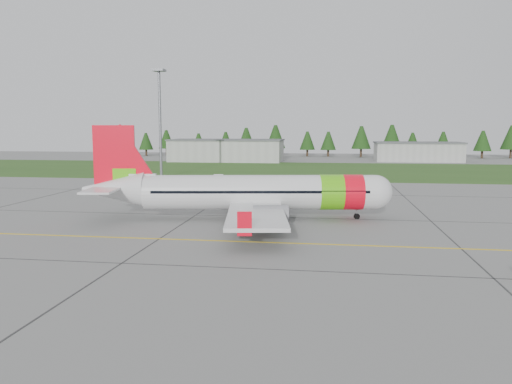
# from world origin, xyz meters

# --- Properties ---
(ground) EXTENTS (320.00, 320.00, 0.00)m
(ground) POSITION_xyz_m (0.00, 0.00, 0.00)
(ground) COLOR gray
(ground) RESTS_ON ground
(aircraft) EXTENTS (32.37, 30.14, 9.84)m
(aircraft) POSITION_xyz_m (-8.41, 18.47, 2.84)
(aircraft) COLOR silver
(aircraft) RESTS_ON ground
(service_van) EXTENTS (1.98, 1.92, 4.60)m
(service_van) POSITION_xyz_m (-19.55, 52.15, 2.30)
(service_van) COLOR white
(service_van) RESTS_ON ground
(grass_strip) EXTENTS (320.00, 50.00, 0.03)m
(grass_strip) POSITION_xyz_m (0.00, 82.00, 0.01)
(grass_strip) COLOR #30561E
(grass_strip) RESTS_ON ground
(taxi_guideline) EXTENTS (120.00, 0.25, 0.02)m
(taxi_guideline) POSITION_xyz_m (0.00, 8.00, 0.01)
(taxi_guideline) COLOR gold
(taxi_guideline) RESTS_ON ground
(hangar_west) EXTENTS (32.00, 14.00, 6.00)m
(hangar_west) POSITION_xyz_m (-30.00, 110.00, 3.00)
(hangar_west) COLOR #A8A8A3
(hangar_west) RESTS_ON ground
(hangar_east) EXTENTS (24.00, 12.00, 5.20)m
(hangar_east) POSITION_xyz_m (25.00, 118.00, 2.60)
(hangar_east) COLOR #A8A8A3
(hangar_east) RESTS_ON ground
(floodlight_mast) EXTENTS (0.50, 0.50, 20.00)m
(floodlight_mast) POSITION_xyz_m (-32.00, 58.00, 10.00)
(floodlight_mast) COLOR slate
(floodlight_mast) RESTS_ON ground
(treeline) EXTENTS (160.00, 8.00, 10.00)m
(treeline) POSITION_xyz_m (0.00, 138.00, 5.00)
(treeline) COLOR #1C3F14
(treeline) RESTS_ON ground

